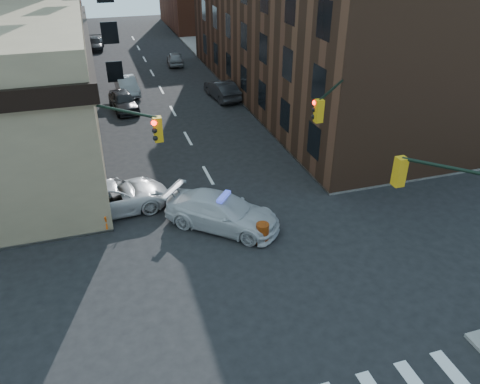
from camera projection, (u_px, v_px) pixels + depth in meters
ground at (263, 276)px, 20.51m from camera, size 140.00×140.00×0.00m
sidewalk_ne at (355, 59)px, 53.57m from camera, size 34.00×54.50×0.15m
commercial_row_ne at (320, 13)px, 39.04m from camera, size 14.00×34.00×14.00m
signal_pole_nw at (105, 154)px, 21.25m from camera, size 3.58×3.67×8.00m
signal_pole_ne at (336, 126)px, 24.31m from camera, size 3.67×3.58×8.00m
tree_ne_near at (244, 51)px, 42.26m from camera, size 3.00×3.00×4.85m
tree_ne_far at (221, 34)px, 48.88m from camera, size 3.00×3.00×4.85m
police_car at (222, 212)px, 23.51m from camera, size 6.08×5.65×1.72m
pickup at (113, 197)px, 24.86m from camera, size 6.16×3.27×1.65m
parked_car_wnear at (123, 101)px, 38.50m from camera, size 2.47×4.85×1.58m
parked_car_wfar at (127, 86)px, 42.27m from camera, size 2.02×4.76×1.53m
parked_car_wdeep at (95, 44)px, 57.45m from camera, size 2.42×5.00×1.40m
parked_car_enear at (222, 90)px, 41.07m from camera, size 2.27×5.07×1.62m
parked_car_efar at (175, 58)px, 51.17m from camera, size 2.05×4.21×1.39m
pedestrian_a at (96, 192)px, 24.95m from camera, size 0.75×0.63×1.76m
pedestrian_b at (64, 194)px, 24.86m from camera, size 0.93×0.80×1.67m
pedestrian_c at (10, 217)px, 22.60m from camera, size 1.26×0.84×1.98m
barrel_road at (262, 234)px, 22.36m from camera, size 0.63×0.63×1.12m
barrel_bank at (122, 201)px, 25.14m from camera, size 0.64×0.64×0.99m
barricade_nw_a at (98, 220)px, 23.36m from camera, size 1.28×0.83×0.88m
barricade_nw_b at (33, 219)px, 23.27m from camera, size 1.43×0.80×1.03m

